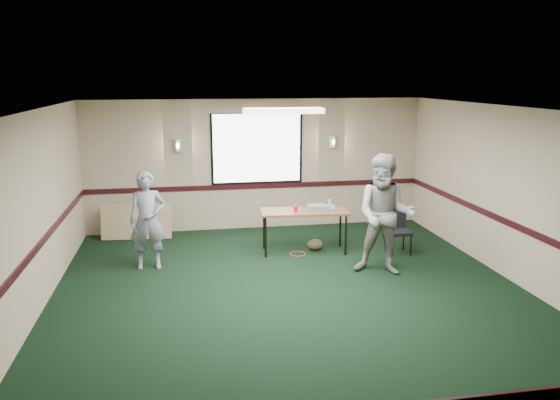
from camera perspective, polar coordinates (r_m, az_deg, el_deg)
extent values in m
plane|color=black|center=(7.93, 1.70, -10.56)|extent=(8.00, 8.00, 0.00)
plane|color=#C2AF8C|center=(11.37, -2.43, 3.71)|extent=(7.00, 0.00, 7.00)
plane|color=#C2AF8C|center=(3.91, 14.47, -14.98)|extent=(7.00, 0.00, 7.00)
plane|color=#C2AF8C|center=(7.61, -25.01, -2.08)|extent=(0.00, 8.00, 8.00)
plane|color=#C2AF8C|center=(8.90, 24.40, 0.00)|extent=(0.00, 8.00, 8.00)
plane|color=white|center=(7.30, 1.84, 9.30)|extent=(8.00, 8.00, 0.00)
cube|color=black|center=(11.43, -2.40, 1.47)|extent=(7.00, 0.03, 0.10)
cube|color=black|center=(7.72, -24.58, -5.31)|extent=(0.03, 8.00, 0.10)
cube|color=black|center=(8.99, 24.06, -2.80)|extent=(0.03, 8.00, 0.10)
cube|color=black|center=(11.29, -2.43, 5.44)|extent=(1.90, 0.01, 1.50)
cube|color=white|center=(11.29, -2.42, 5.44)|extent=(1.80, 0.02, 1.40)
cube|color=tan|center=(11.22, -2.46, 9.35)|extent=(2.05, 0.08, 0.10)
cylinder|color=silver|center=(11.14, -10.62, 5.66)|extent=(0.16, 0.16, 0.25)
cylinder|color=silver|center=(11.57, 5.51, 6.07)|extent=(0.16, 0.16, 0.25)
cube|color=white|center=(8.28, 0.37, 9.31)|extent=(1.20, 0.32, 0.08)
cube|color=brown|center=(9.85, 2.56, -1.22)|extent=(1.61, 0.76, 0.04)
cylinder|color=black|center=(9.65, -1.51, -3.92)|extent=(0.04, 0.04, 0.74)
cylinder|color=black|center=(9.84, 6.88, -3.68)|extent=(0.04, 0.04, 0.74)
cylinder|color=black|center=(10.13, -1.69, -3.11)|extent=(0.04, 0.04, 0.74)
cylinder|color=black|center=(10.31, 6.32, -2.90)|extent=(0.04, 0.04, 0.74)
cube|color=gray|center=(9.81, 3.87, -0.84)|extent=(0.34, 0.29, 0.11)
cube|color=white|center=(10.02, 5.00, -0.74)|extent=(0.24, 0.20, 0.05)
cylinder|color=red|center=(9.74, 1.64, -0.92)|extent=(0.07, 0.07, 0.11)
cylinder|color=#7FB3D0|center=(9.87, 5.21, -0.51)|extent=(0.06, 0.06, 0.20)
ellipsoid|color=#403E24|center=(10.13, 3.70, -4.68)|extent=(0.34, 0.28, 0.21)
torus|color=#D2481A|center=(9.92, 1.87, -5.64)|extent=(0.38, 0.38, 0.01)
cube|color=tan|center=(11.12, -14.77, -2.20)|extent=(1.37, 0.32, 0.70)
cube|color=black|center=(10.08, 12.31, -3.28)|extent=(0.41, 0.41, 0.05)
cube|color=black|center=(10.20, 11.97, -1.77)|extent=(0.40, 0.05, 0.40)
cylinder|color=black|center=(9.93, 11.69, -4.79)|extent=(0.03, 0.03, 0.38)
cylinder|color=black|center=(10.06, 13.51, -4.66)|extent=(0.03, 0.03, 0.38)
cylinder|color=black|center=(10.24, 11.02, -4.23)|extent=(0.03, 0.03, 0.38)
cylinder|color=black|center=(10.35, 12.79, -4.12)|extent=(0.03, 0.03, 0.38)
imported|color=#3F4D8B|center=(9.28, -13.65, -2.08)|extent=(0.61, 0.41, 1.64)
imported|color=slate|center=(8.88, 10.92, -1.54)|extent=(1.18, 1.08, 1.96)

